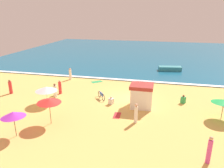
% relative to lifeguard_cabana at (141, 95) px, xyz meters
% --- Properties ---
extents(ground_plane, '(60.00, 60.00, 0.00)m').
position_rel_lifeguard_cabana_xyz_m(ground_plane, '(-1.96, 2.00, -1.21)').
color(ground_plane, '#EDBC60').
extents(ocean_water, '(60.00, 44.00, 0.10)m').
position_rel_lifeguard_cabana_xyz_m(ocean_water, '(-1.96, 30.00, -1.16)').
color(ocean_water, '#196084').
rests_on(ocean_water, ground_plane).
extents(wave_breaker_foam, '(57.00, 0.70, 0.01)m').
position_rel_lifeguard_cabana_xyz_m(wave_breaker_foam, '(-1.96, 8.30, -1.10)').
color(wave_breaker_foam, white).
rests_on(wave_breaker_foam, ocean_water).
extents(lifeguard_cabana, '(2.24, 2.01, 2.37)m').
position_rel_lifeguard_cabana_xyz_m(lifeguard_cabana, '(0.00, 0.00, 0.00)').
color(lifeguard_cabana, white).
rests_on(lifeguard_cabana, ground_plane).
extents(beach_umbrella_1, '(2.58, 2.58, 2.12)m').
position_rel_lifeguard_cabana_xyz_m(beach_umbrella_1, '(-8.77, -7.64, 0.64)').
color(beach_umbrella_1, '#4C3823').
rests_on(beach_umbrella_1, ground_plane).
extents(beach_umbrella_2, '(2.40, 2.39, 2.28)m').
position_rel_lifeguard_cabana_xyz_m(beach_umbrella_2, '(-7.14, -5.22, 0.89)').
color(beach_umbrella_2, '#4C3823').
rests_on(beach_umbrella_2, ground_plane).
extents(beach_umbrella_3, '(2.56, 2.58, 1.95)m').
position_rel_lifeguard_cabana_xyz_m(beach_umbrella_3, '(7.28, -0.94, 0.49)').
color(beach_umbrella_3, '#4C3823').
rests_on(beach_umbrella_3, ground_plane).
extents(beach_umbrella_5, '(2.89, 2.89, 1.88)m').
position_rel_lifeguard_cabana_xyz_m(beach_umbrella_5, '(-9.57, -1.48, 0.44)').
color(beach_umbrella_5, silver).
rests_on(beach_umbrella_5, ground_plane).
extents(parked_bicycle, '(1.18, 1.46, 0.76)m').
position_rel_lifeguard_cabana_xyz_m(parked_bicycle, '(-4.47, 1.12, -0.83)').
color(parked_bicycle, black).
rests_on(parked_bicycle, ground_plane).
extents(beachgoer_0, '(0.40, 0.40, 1.67)m').
position_rel_lifeguard_cabana_xyz_m(beachgoer_0, '(-10.70, 7.00, -0.42)').
color(beachgoer_0, white).
rests_on(beachgoer_0, ground_plane).
extents(beachgoer_1, '(0.46, 0.46, 1.68)m').
position_rel_lifeguard_cabana_xyz_m(beachgoer_1, '(-15.25, 0.25, -0.43)').
color(beachgoer_1, red).
rests_on(beachgoer_1, ground_plane).
extents(beachgoer_2, '(0.42, 0.42, 1.77)m').
position_rel_lifeguard_cabana_xyz_m(beachgoer_2, '(-0.10, -3.39, -0.34)').
color(beachgoer_2, white).
rests_on(beachgoer_2, ground_plane).
extents(beachgoer_4, '(0.54, 0.54, 1.58)m').
position_rel_lifeguard_cabana_xyz_m(beachgoer_4, '(-9.64, 0.42, -0.47)').
color(beachgoer_4, white).
rests_on(beachgoer_4, ground_plane).
extents(beachgoer_5, '(0.47, 0.47, 1.66)m').
position_rel_lifeguard_cabana_xyz_m(beachgoer_5, '(-9.58, 1.51, -0.43)').
color(beachgoer_5, red).
rests_on(beachgoer_5, ground_plane).
extents(beachgoer_6, '(0.61, 0.61, 0.83)m').
position_rel_lifeguard_cabana_xyz_m(beachgoer_6, '(-3.08, -0.05, -0.87)').
color(beachgoer_6, white).
rests_on(beachgoer_6, ground_plane).
extents(beachgoer_9, '(0.57, 0.57, 0.91)m').
position_rel_lifeguard_cabana_xyz_m(beachgoer_9, '(4.22, 1.92, -0.82)').
color(beachgoer_9, green).
rests_on(beachgoer_9, ground_plane).
extents(beachgoer_12, '(0.33, 0.33, 1.90)m').
position_rel_lifeguard_cabana_xyz_m(beachgoer_12, '(4.98, -7.57, -0.28)').
color(beachgoer_12, '#D84CA5').
rests_on(beachgoer_12, ground_plane).
extents(beach_towel_1, '(1.75, 1.66, 0.01)m').
position_rel_lifeguard_cabana_xyz_m(beach_towel_1, '(-6.74, 6.78, -1.20)').
color(beach_towel_1, green).
rests_on(beach_towel_1, ground_plane).
extents(beach_towel_2, '(1.52, 0.71, 0.01)m').
position_rel_lifeguard_cabana_xyz_m(beach_towel_2, '(-0.52, 4.25, -1.20)').
color(beach_towel_2, blue).
rests_on(beach_towel_2, ground_plane).
extents(beach_towel_3, '(0.68, 1.35, 0.01)m').
position_rel_lifeguard_cabana_xyz_m(beach_towel_3, '(-1.94, -2.48, -1.20)').
color(beach_towel_3, red).
rests_on(beach_towel_3, ground_plane).
extents(beach_towel_4, '(1.34, 1.30, 0.01)m').
position_rel_lifeguard_cabana_xyz_m(beach_towel_4, '(-12.02, 2.02, -1.20)').
color(beach_towel_4, '#D84CA5').
rests_on(beach_towel_4, ground_plane).
extents(small_boat_0, '(3.72, 1.81, 0.67)m').
position_rel_lifeguard_cabana_xyz_m(small_boat_0, '(3.16, 14.92, -0.77)').
color(small_boat_0, teal).
rests_on(small_boat_0, ocean_water).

